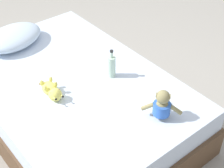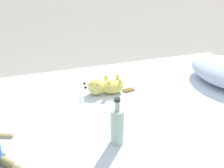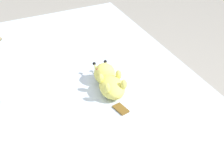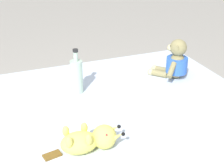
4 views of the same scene
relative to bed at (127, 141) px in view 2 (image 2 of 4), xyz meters
The scene contains 3 objects.
bed is the anchor object (origin of this frame).
plush_yellow_creature 0.37m from the bed, 162.51° to the right, with size 0.12×0.33×0.10m.
glass_bottle 0.46m from the bed, 29.69° to the right, with size 0.06×0.06×0.24m.
Camera 2 is at (1.39, -0.54, 1.37)m, focal length 47.68 mm.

